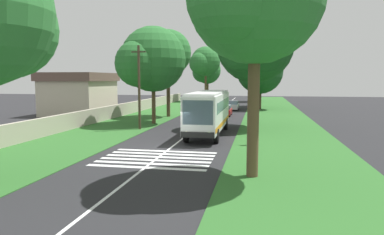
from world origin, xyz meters
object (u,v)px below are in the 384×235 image
at_px(roadside_tree_right_4, 259,72).
at_px(roadside_building, 80,93).
at_px(coach_bus, 209,110).
at_px(roadside_tree_left_3, 206,71).
at_px(trailing_minibus_0, 218,97).
at_px(pedestrian, 251,133).
at_px(roadside_tree_left_1, 167,54).
at_px(roadside_tree_left_2, 204,62).
at_px(roadside_tree_right_1, 253,46).
at_px(roadside_tree_right_0, 256,76).
at_px(utility_pole, 139,86).
at_px(trailing_car_0, 224,111).
at_px(trailing_car_1, 233,105).
at_px(roadside_tree_left_4, 151,61).
at_px(roadside_tree_right_3, 259,72).

distance_m(roadside_tree_right_4, roadside_building, 27.12).
relative_size(coach_bus, roadside_tree_left_3, 1.11).
xyz_separation_m(trailing_minibus_0, pedestrian, (-40.87, -7.10, -0.64)).
xyz_separation_m(roadside_tree_left_1, roadside_tree_left_2, (32.40, 0.18, 0.47)).
height_order(coach_bus, roadside_tree_right_1, roadside_tree_right_1).
bearing_deg(roadside_building, coach_bus, -126.47).
height_order(roadside_tree_left_3, roadside_tree_right_0, roadside_tree_left_3).
bearing_deg(utility_pole, roadside_building, 45.66).
bearing_deg(trailing_car_0, trailing_car_1, -2.37).
bearing_deg(roadside_tree_right_4, roadside_tree_right_1, 178.69).
height_order(roadside_tree_left_2, roadside_tree_left_4, roadside_tree_left_2).
xyz_separation_m(coach_bus, pedestrian, (-4.29, -3.74, -1.24)).
distance_m(roadside_tree_right_3, pedestrian, 38.44).
relative_size(roadside_tree_left_1, utility_pole, 1.39).
height_order(trailing_minibus_0, roadside_tree_left_1, roadside_tree_left_1).
distance_m(trailing_minibus_0, roadside_tree_left_3, 19.05).
bearing_deg(roadside_tree_right_3, roadside_tree_right_4, 179.79).
bearing_deg(roadside_tree_left_2, roadside_tree_right_3, -137.16).
bearing_deg(roadside_tree_right_1, roadside_tree_left_2, 15.11).
bearing_deg(pedestrian, roadside_tree_right_4, -0.67).
xyz_separation_m(roadside_tree_right_1, roadside_building, (9.29, 23.40, -5.08)).
distance_m(trailing_minibus_0, roadside_building, 27.45).
relative_size(coach_bus, pedestrian, 6.60).
bearing_deg(roadside_tree_right_0, roadside_tree_left_2, 92.28).
relative_size(roadside_tree_left_2, roadside_tree_left_4, 1.14).
relative_size(roadside_tree_left_3, roadside_tree_left_4, 0.97).
bearing_deg(trailing_car_0, roadside_tree_left_1, 111.43).
height_order(trailing_car_1, roadside_tree_right_4, roadside_tree_right_4).
relative_size(roadside_tree_left_1, roadside_tree_left_2, 0.94).
distance_m(roadside_tree_left_2, roadside_tree_right_4, 22.55).
bearing_deg(roadside_tree_left_3, roadside_tree_right_4, -155.67).
height_order(roadside_tree_right_0, roadside_tree_right_3, roadside_tree_right_3).
bearing_deg(roadside_tree_right_0, utility_pole, 166.95).
distance_m(roadside_tree_left_4, utility_pole, 5.22).
bearing_deg(roadside_tree_right_4, roadside_tree_left_1, 139.27).
bearing_deg(roadside_tree_left_4, trailing_minibus_0, -7.09).
height_order(roadside_tree_right_0, roadside_tree_right_4, roadside_tree_right_4).
distance_m(trailing_minibus_0, pedestrian, 41.49).
distance_m(roadside_tree_left_4, roadside_tree_right_0, 41.49).
height_order(roadside_tree_left_2, roadside_tree_left_3, roadside_tree_left_2).
bearing_deg(roadside_tree_left_2, roadside_building, 158.71).
bearing_deg(trailing_car_0, trailing_minibus_0, 8.95).
distance_m(roadside_tree_right_1, roadside_tree_right_3, 28.53).
xyz_separation_m(trailing_car_0, pedestrian, (-20.95, -3.96, 0.24)).
relative_size(coach_bus, roadside_building, 1.17).
height_order(trailing_car_1, roadside_tree_left_2, roadside_tree_left_2).
xyz_separation_m(coach_bus, trailing_minibus_0, (36.58, 3.36, -0.60)).
bearing_deg(roadside_tree_right_1, trailing_car_0, 18.70).
relative_size(roadside_tree_left_3, pedestrian, 5.92).
distance_m(roadside_tree_right_3, roadside_building, 30.82).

